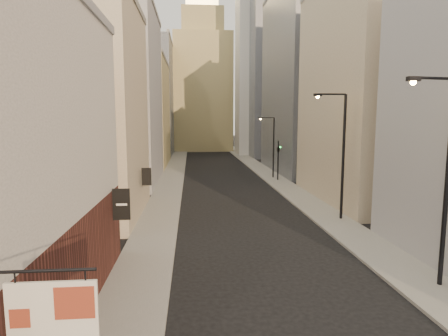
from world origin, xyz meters
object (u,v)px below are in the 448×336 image
Objects in this scene: streetlamp_mid at (340,149)px; streetlamp_far at (272,144)px; traffic_light_right at (278,151)px; clock_tower at (203,79)px; streetlamp_near at (443,171)px; white_tower at (256,68)px.

streetlamp_far is at bearing 91.93° from streetlamp_mid.
streetlamp_mid is 18.58m from traffic_light_right.
streetlamp_far is at bearing -65.76° from traffic_light_right.
clock_tower is at bearing -66.47° from traffic_light_right.
clock_tower is 4.82× the size of streetlamp_near.
streetlamp_mid is at bearing -67.80° from streetlamp_far.
white_tower is 37.24m from streetlamp_far.
traffic_light_right is (-0.22, 30.01, -1.55)m from streetlamp_near.
streetlamp_mid is 20.61m from streetlamp_far.
streetlamp_far is 2.23m from traffic_light_right.
clock_tower reaches higher than streetlamp_far.
white_tower is 4.40× the size of streetlamp_mid.
traffic_light_right is (7.68, -50.35, -13.86)m from clock_tower.
streetlamp_near is 1.18× the size of streetlamp_far.
white_tower is at bearing -80.36° from traffic_light_right.
streetlamp_near is 0.99× the size of streetlamp_mid.
clock_tower is 8.98× the size of traffic_light_right.
traffic_light_right is (-3.32, -36.35, -14.84)m from white_tower.
clock_tower is at bearing 87.24° from streetlamp_near.
traffic_light_right is at bearing -81.32° from clock_tower.
white_tower is 67.75m from streetlamp_near.
white_tower is 56.50m from streetlamp_mid.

